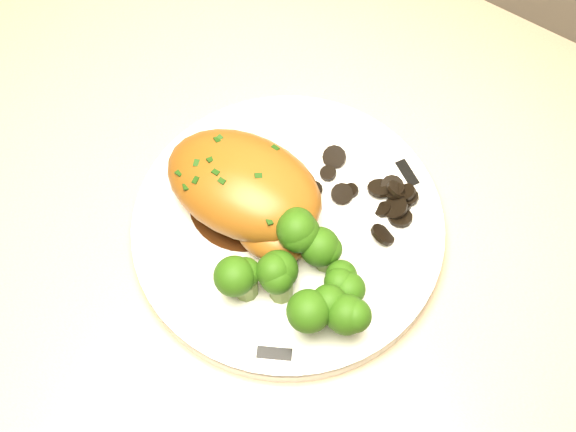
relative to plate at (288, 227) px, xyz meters
The scene contains 8 objects.
plate is the anchor object (origin of this frame).
rim_accent_0 0.10m from the plate, 59.27° to the left, with size 0.02×0.01×0.00m, color black.
rim_accent_1 0.10m from the plate, behind, with size 0.02×0.01×0.00m, color black.
rim_accent_2 0.10m from the plate, 60.73° to the right, with size 0.02×0.01×0.00m, color black.
gravy_pool 0.04m from the plate, behind, with size 0.09×0.09×0.00m, color #351909.
chicken_breast 0.05m from the plate, behind, with size 0.13×0.09×0.05m.
mushroom_pile 0.05m from the plate, 54.02° to the left, with size 0.08×0.06×0.02m.
broccoli_florets 0.07m from the plate, 41.77° to the right, with size 0.10×0.08×0.04m.
Camera 1 is at (0.31, 1.46, 1.37)m, focal length 45.00 mm.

